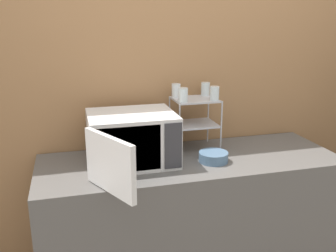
{
  "coord_description": "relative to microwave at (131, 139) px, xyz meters",
  "views": [
    {
      "loc": [
        -0.73,
        -1.8,
        1.81
      ],
      "look_at": [
        -0.14,
        0.38,
        1.15
      ],
      "focal_mm": 40.0,
      "sensor_mm": 36.0,
      "label": 1
    }
  ],
  "objects": [
    {
      "name": "wall_back",
      "position": [
        0.38,
        0.36,
        0.21
      ],
      "size": [
        8.0,
        0.06,
        2.6
      ],
      "color": "#9E7047",
      "rests_on": "ground_plane"
    },
    {
      "name": "counter",
      "position": [
        0.38,
        -0.03,
        -0.62
      ],
      "size": [
        1.94,
        0.69,
        0.93
      ],
      "color": "#595654",
      "rests_on": "ground_plane"
    },
    {
      "name": "microwave",
      "position": [
        0.0,
        0.0,
        0.0
      ],
      "size": [
        0.56,
        0.81,
        0.32
      ],
      "color": "silver",
      "rests_on": "counter"
    },
    {
      "name": "dish_rack",
      "position": [
        0.47,
        0.16,
        0.1
      ],
      "size": [
        0.3,
        0.25,
        0.35
      ],
      "color": "#B2B2B7",
      "rests_on": "counter"
    },
    {
      "name": "glass_front_left",
      "position": [
        0.36,
        0.08,
        0.24
      ],
      "size": [
        0.06,
        0.06,
        0.09
      ],
      "color": "silver",
      "rests_on": "dish_rack"
    },
    {
      "name": "glass_back_right",
      "position": [
        0.57,
        0.24,
        0.24
      ],
      "size": [
        0.06,
        0.06,
        0.09
      ],
      "color": "silver",
      "rests_on": "dish_rack"
    },
    {
      "name": "glass_front_right",
      "position": [
        0.57,
        0.08,
        0.24
      ],
      "size": [
        0.06,
        0.06,
        0.09
      ],
      "color": "silver",
      "rests_on": "dish_rack"
    },
    {
      "name": "glass_back_left",
      "position": [
        0.36,
        0.24,
        0.24
      ],
      "size": [
        0.06,
        0.06,
        0.09
      ],
      "color": "silver",
      "rests_on": "dish_rack"
    },
    {
      "name": "bowl",
      "position": [
        0.5,
        -0.11,
        -0.13
      ],
      "size": [
        0.19,
        0.19,
        0.06
      ],
      "color": "slate",
      "rests_on": "counter"
    }
  ]
}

